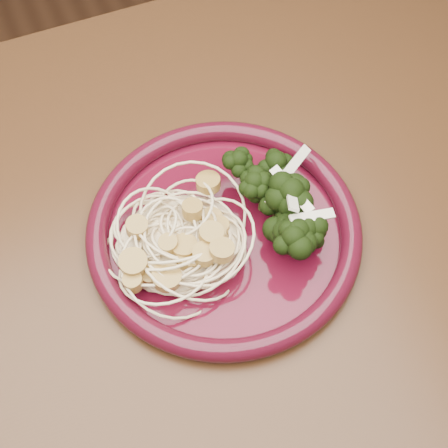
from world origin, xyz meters
TOP-DOWN VIEW (x-y plane):
  - dining_table at (0.00, 0.00)m, footprint 1.20×0.80m
  - dinner_plate at (0.09, 0.06)m, footprint 0.27×0.27m
  - spaghetti_pile at (0.05, 0.07)m, footprint 0.12×0.11m
  - scallop_cluster at (0.05, 0.07)m, footprint 0.13×0.13m
  - broccoli_pile at (0.14, 0.06)m, footprint 0.09×0.13m
  - onion_garnish at (0.14, 0.06)m, footprint 0.06×0.09m

SIDE VIEW (x-z plane):
  - dining_table at x=0.00m, z-range 0.28..1.03m
  - dinner_plate at x=0.09m, z-range 0.75..0.77m
  - spaghetti_pile at x=0.05m, z-range 0.76..0.78m
  - broccoli_pile at x=0.14m, z-range 0.76..0.80m
  - scallop_cluster at x=0.05m, z-range 0.78..0.82m
  - onion_garnish at x=0.14m, z-range 0.78..0.83m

